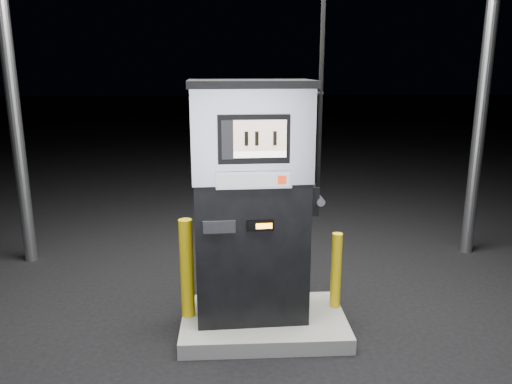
{
  "coord_description": "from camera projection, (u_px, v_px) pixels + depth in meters",
  "views": [
    {
      "loc": [
        -0.32,
        -4.44,
        2.54
      ],
      "look_at": [
        -0.08,
        0.0,
        1.41
      ],
      "focal_mm": 35.0,
      "sensor_mm": 36.0,
      "label": 1
    }
  ],
  "objects": [
    {
      "name": "ground",
      "position": [
        264.0,
        330.0,
        4.94
      ],
      "size": [
        80.0,
        80.0,
        0.0
      ],
      "primitive_type": "plane",
      "color": "black",
      "rests_on": "ground"
    },
    {
      "name": "pump_island",
      "position": [
        264.0,
        323.0,
        4.92
      ],
      "size": [
        1.6,
        1.0,
        0.15
      ],
      "primitive_type": "cube",
      "color": "slate",
      "rests_on": "ground"
    },
    {
      "name": "fuel_dispenser",
      "position": [
        252.0,
        200.0,
        4.67
      ],
      "size": [
        1.26,
        0.72,
        4.7
      ],
      "rotation": [
        0.0,
        0.0,
        0.04
      ],
      "color": "black",
      "rests_on": "pump_island"
    },
    {
      "name": "bollard_left",
      "position": [
        187.0,
        268.0,
        4.8
      ],
      "size": [
        0.17,
        0.17,
        0.99
      ],
      "primitive_type": "cylinder",
      "rotation": [
        0.0,
        0.0,
        0.43
      ],
      "color": "yellow",
      "rests_on": "pump_island"
    },
    {
      "name": "bollard_right",
      "position": [
        336.0,
        270.0,
        5.01
      ],
      "size": [
        0.11,
        0.11,
        0.78
      ],
      "primitive_type": "cylinder",
      "rotation": [
        0.0,
        0.0,
        0.03
      ],
      "color": "yellow",
      "rests_on": "pump_island"
    }
  ]
}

